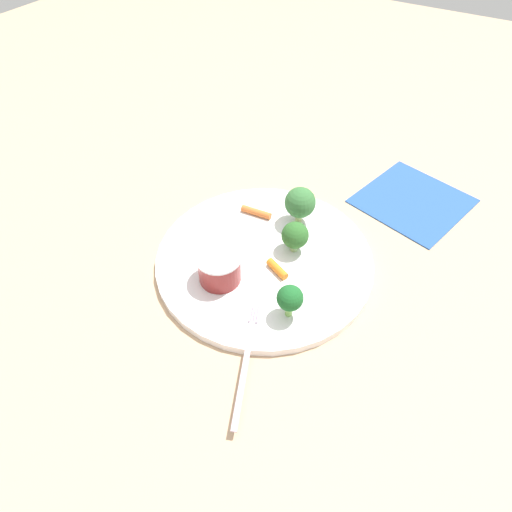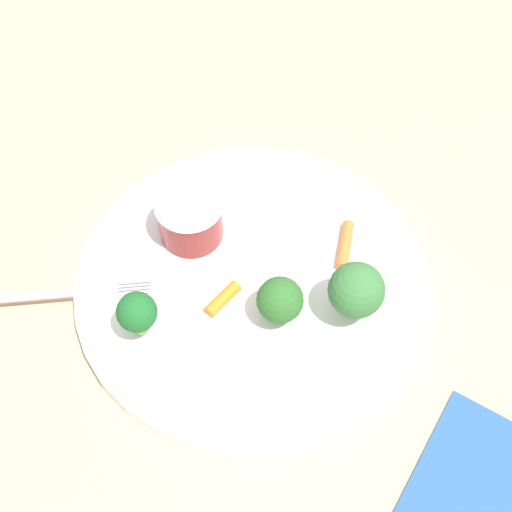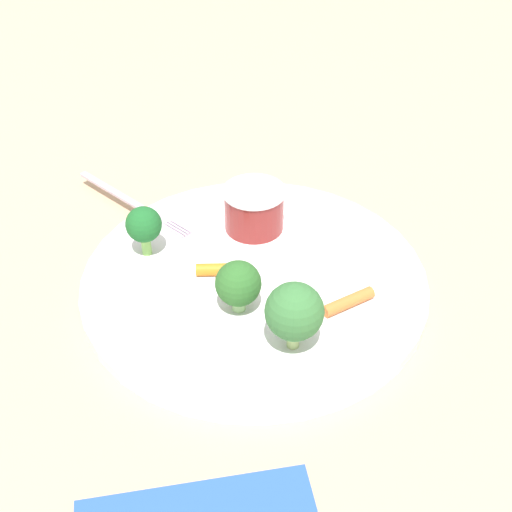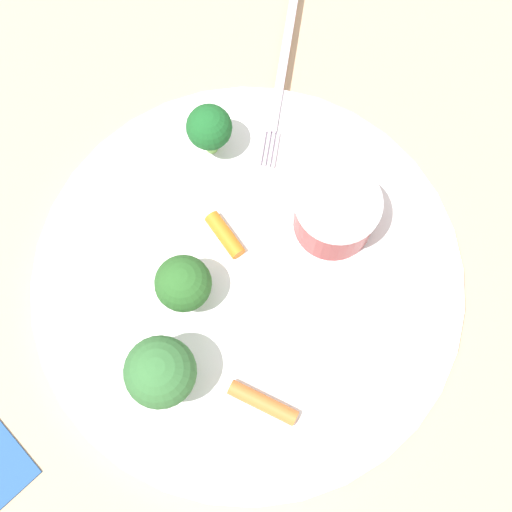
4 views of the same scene
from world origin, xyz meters
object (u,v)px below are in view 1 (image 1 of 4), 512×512
object	(u,v)px
carrot_stick_1	(277,269)
sauce_cup	(219,268)
napkin	(413,200)
plate	(264,259)
fork	(246,358)
carrot_stick_0	(256,212)
broccoli_floret_0	(290,299)
broccoli_floret_1	(295,236)
broccoli_floret_2	(300,203)

from	to	relation	value
carrot_stick_1	sauce_cup	bearing A→B (deg)	39.41
napkin	plate	bearing A→B (deg)	59.34
fork	napkin	xyz separation A→B (m)	(-0.08, -0.39, -0.01)
fork	carrot_stick_1	bearing A→B (deg)	-75.84
fork	carrot_stick_0	bearing A→B (deg)	-61.79
broccoli_floret_0	broccoli_floret_1	distance (m)	0.11
carrot_stick_0	fork	xyz separation A→B (m)	(-0.12, 0.22, -0.00)
carrot_stick_0	broccoli_floret_0	bearing A→B (deg)	132.99
fork	napkin	distance (m)	0.40
broccoli_floret_2	carrot_stick_0	xyz separation A→B (m)	(0.06, 0.02, -0.03)
broccoli_floret_2	carrot_stick_1	bearing A→B (deg)	101.40
broccoli_floret_2	broccoli_floret_0	bearing A→B (deg)	112.89
plate	fork	world-z (taller)	fork
broccoli_floret_2	broccoli_floret_1	bearing A→B (deg)	110.77
broccoli_floret_2	fork	distance (m)	0.25
plate	sauce_cup	bearing A→B (deg)	65.06
broccoli_floret_1	broccoli_floret_2	size ratio (longest dim) A/B	0.79
broccoli_floret_0	broccoli_floret_2	size ratio (longest dim) A/B	0.83
sauce_cup	fork	distance (m)	0.13
broccoli_floret_1	broccoli_floret_2	distance (m)	0.06
plate	broccoli_floret_2	xyz separation A→B (m)	(-0.01, -0.09, 0.04)
plate	sauce_cup	size ratio (longest dim) A/B	5.16
broccoli_floret_2	napkin	xyz separation A→B (m)	(-0.13, -0.15, -0.05)
carrot_stick_1	napkin	distance (m)	0.28
carrot_stick_0	fork	size ratio (longest dim) A/B	0.31
plate	broccoli_floret_0	world-z (taller)	broccoli_floret_0
sauce_cup	broccoli_floret_0	world-z (taller)	broccoli_floret_0
broccoli_floret_1	fork	world-z (taller)	broccoli_floret_1
broccoli_floret_1	napkin	xyz separation A→B (m)	(-0.11, -0.21, -0.04)
carrot_stick_1	napkin	size ratio (longest dim) A/B	0.22
broccoli_floret_2	carrot_stick_1	distance (m)	0.11
carrot_stick_0	carrot_stick_1	distance (m)	0.12
plate	broccoli_floret_1	world-z (taller)	broccoli_floret_1
sauce_cup	carrot_stick_1	xyz separation A→B (m)	(-0.06, -0.05, -0.02)
plate	broccoli_floret_0	size ratio (longest dim) A/B	6.17
carrot_stick_0	broccoli_floret_2	bearing A→B (deg)	-162.10
sauce_cup	broccoli_floret_2	bearing A→B (deg)	-104.03
broccoli_floret_1	napkin	bearing A→B (deg)	-118.54
broccoli_floret_0	carrot_stick_0	bearing A→B (deg)	-47.01
broccoli_floret_0	carrot_stick_1	bearing A→B (deg)	-49.59
broccoli_floret_2	sauce_cup	bearing A→B (deg)	75.97
plate	broccoli_floret_1	distance (m)	0.06
carrot_stick_0	napkin	xyz separation A→B (m)	(-0.20, -0.17, -0.02)
napkin	broccoli_floret_1	bearing A→B (deg)	61.46
broccoli_floret_0	broccoli_floret_1	bearing A→B (deg)	-65.98
plate	carrot_stick_1	distance (m)	0.04
fork	napkin	size ratio (longest dim) A/B	0.96
broccoli_floret_1	sauce_cup	bearing A→B (deg)	58.58
broccoli_floret_2	napkin	bearing A→B (deg)	-131.63
carrot_stick_0	sauce_cup	bearing A→B (deg)	100.09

